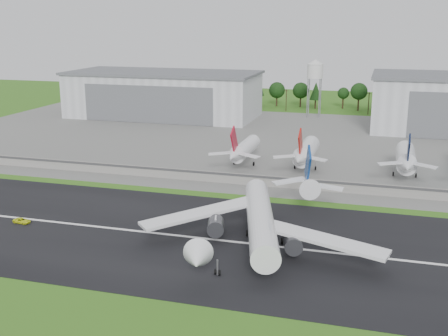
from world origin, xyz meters
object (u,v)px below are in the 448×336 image
(ground_vehicle, at_px, (22,221))
(parked_jet_red_a, at_px, (243,150))
(parked_jet_navy, at_px, (406,159))
(main_airliner, at_px, (259,225))
(parked_jet_red_b, at_px, (305,153))

(ground_vehicle, height_order, parked_jet_red_a, parked_jet_red_a)
(ground_vehicle, relative_size, parked_jet_navy, 0.14)
(ground_vehicle, distance_m, parked_jet_red_a, 79.72)
(main_airliner, bearing_deg, parked_jet_navy, -131.02)
(ground_vehicle, relative_size, parked_jet_red_a, 0.14)
(main_airliner, relative_size, parked_jet_red_b, 1.87)
(parked_jet_red_a, xyz_separation_m, parked_jet_red_b, (21.29, 0.07, 0.38))
(ground_vehicle, distance_m, parked_jet_red_b, 92.06)
(parked_jet_red_b, bearing_deg, ground_vehicle, -130.87)
(parked_jet_navy, bearing_deg, main_airliner, -115.85)
(parked_jet_red_b, bearing_deg, main_airliner, -90.43)
(main_airliner, relative_size, parked_jet_navy, 1.87)
(main_airliner, bearing_deg, ground_vehicle, -12.78)
(main_airliner, distance_m, parked_jet_red_b, 67.01)
(main_airliner, bearing_deg, parked_jet_red_b, -105.60)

